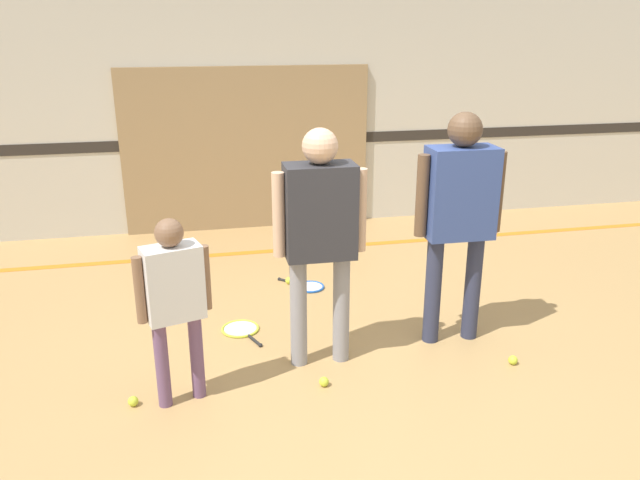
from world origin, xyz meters
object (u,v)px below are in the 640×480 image
at_px(person_instructor, 320,224).
at_px(tennis_ball_stray_left, 513,360).
at_px(racket_second_spare, 241,329).
at_px(tennis_ball_by_spare_racket, 289,281).
at_px(person_student_left, 174,292).
at_px(tennis_ball_stray_right, 133,401).
at_px(tennis_ball_near_instructor, 324,382).
at_px(racket_spare_on_floor, 308,286).
at_px(person_student_right, 459,205).

relative_size(person_instructor, tennis_ball_stray_left, 25.55).
height_order(person_instructor, racket_second_spare, person_instructor).
height_order(racket_second_spare, tennis_ball_by_spare_racket, tennis_ball_by_spare_racket).
xyz_separation_m(person_student_left, tennis_ball_stray_right, (-0.31, -0.00, -0.73)).
bearing_deg(tennis_ball_near_instructor, racket_spare_on_floor, 82.79).
bearing_deg(racket_second_spare, racket_spare_on_floor, 114.81).
relative_size(tennis_ball_by_spare_racket, tennis_ball_stray_left, 1.00).
relative_size(person_student_right, tennis_ball_stray_left, 26.39).
xyz_separation_m(tennis_ball_by_spare_racket, tennis_ball_stray_right, (-1.29, -1.74, 0.00)).
relative_size(person_student_left, tennis_ball_near_instructor, 18.69).
relative_size(person_student_left, tennis_ball_stray_left, 18.69).
bearing_deg(tennis_ball_near_instructor, person_instructor, 82.59).
height_order(person_student_left, tennis_ball_near_instructor, person_student_left).
xyz_separation_m(person_student_right, tennis_ball_near_instructor, (-1.10, -0.46, -1.04)).
distance_m(person_student_left, person_student_right, 2.10).
bearing_deg(racket_spare_on_floor, tennis_ball_stray_left, 168.76).
relative_size(racket_spare_on_floor, tennis_ball_stray_right, 6.93).
xyz_separation_m(tennis_ball_near_instructor, tennis_ball_stray_left, (1.39, -0.00, 0.00)).
bearing_deg(tennis_ball_stray_left, person_student_left, 179.20).
relative_size(person_student_right, racket_spare_on_floor, 3.81).
bearing_deg(person_instructor, tennis_ball_near_instructor, -96.80).
xyz_separation_m(racket_second_spare, tennis_ball_near_instructor, (0.47, -0.92, 0.02)).
bearing_deg(tennis_ball_by_spare_racket, person_instructor, -90.21).
height_order(person_student_right, tennis_ball_stray_right, person_student_right).
relative_size(person_instructor, person_student_left, 1.37).
distance_m(person_student_left, tennis_ball_stray_right, 0.79).
distance_m(racket_spare_on_floor, tennis_ball_stray_left, 2.03).
bearing_deg(racket_spare_on_floor, tennis_ball_by_spare_racket, 7.43).
bearing_deg(racket_spare_on_floor, tennis_ball_near_instructor, 126.17).
relative_size(racket_spare_on_floor, racket_second_spare, 0.88).
height_order(tennis_ball_by_spare_racket, tennis_ball_stray_left, same).
xyz_separation_m(racket_spare_on_floor, tennis_ball_near_instructor, (-0.21, -1.66, 0.02)).
relative_size(person_instructor, racket_spare_on_floor, 3.69).
height_order(person_instructor, tennis_ball_near_instructor, person_instructor).
bearing_deg(person_student_right, racket_second_spare, -15.15).
relative_size(person_instructor, tennis_ball_near_instructor, 25.55).
height_order(person_instructor, person_student_right, person_student_right).
height_order(person_instructor, racket_spare_on_floor, person_instructor).
bearing_deg(person_instructor, tennis_ball_stray_left, -13.46).
bearing_deg(person_student_right, tennis_ball_stray_right, 11.61).
xyz_separation_m(racket_second_spare, tennis_ball_stray_left, (1.86, -0.92, 0.02)).
distance_m(tennis_ball_near_instructor, tennis_ball_stray_right, 1.24).
relative_size(person_instructor, tennis_ball_by_spare_racket, 25.55).
bearing_deg(person_student_left, racket_spare_on_floor, 38.31).
xyz_separation_m(person_student_right, racket_spare_on_floor, (-0.89, 1.20, -1.07)).
xyz_separation_m(person_instructor, tennis_ball_stray_right, (-1.29, -0.31, -1.01)).
xyz_separation_m(person_student_left, person_student_right, (2.03, 0.43, 0.31)).
bearing_deg(tennis_ball_stray_right, person_student_left, 0.43).
distance_m(person_student_right, tennis_ball_stray_left, 1.18).
height_order(person_instructor, tennis_ball_stray_right, person_instructor).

